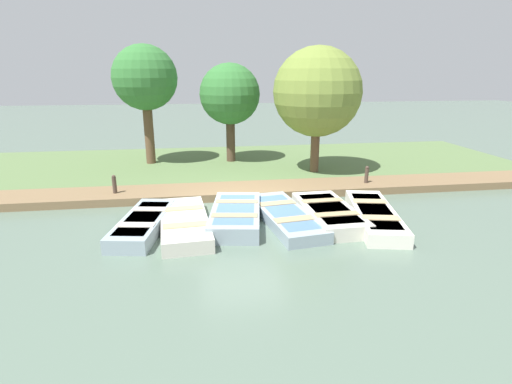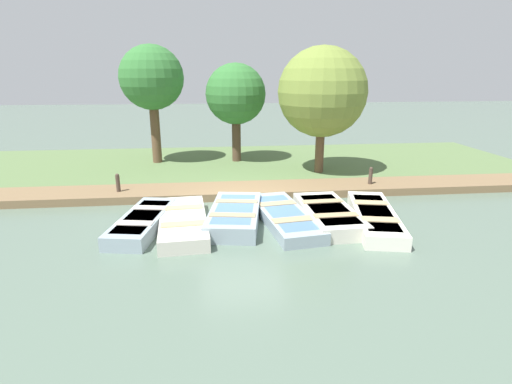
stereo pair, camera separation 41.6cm
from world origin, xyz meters
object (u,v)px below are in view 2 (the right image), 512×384
Objects in this scene: rowboat_2 at (235,215)px; mooring_post_near at (118,186)px; rowboat_0 at (143,222)px; mooring_post_far at (370,179)px; rowboat_3 at (284,216)px; rowboat_4 at (328,214)px; rowboat_5 at (375,217)px; park_tree_far_left at (152,79)px; park_tree_center at (322,92)px; park_tree_left at (236,95)px; rowboat_1 at (183,222)px.

rowboat_2 is 3.71× the size of mooring_post_near.
mooring_post_far is (-2.60, 7.02, 0.23)m from rowboat_0.
rowboat_3 is 1.18m from rowboat_4.
rowboat_2 is 2.50m from rowboat_4.
park_tree_far_left is at bearing -125.63° from rowboat_5.
rowboat_4 is at bearing 99.99° from rowboat_0.
park_tree_center is at bearing -164.79° from rowboat_5.
rowboat_5 is at bearing 92.22° from rowboat_2.
mooring_post_near is (-2.61, -5.99, 0.22)m from rowboat_4.
rowboat_4 is 7.65m from park_tree_left.
rowboat_1 is at bearing -94.75° from rowboat_3.
rowboat_4 is at bearing -11.50° from park_tree_center.
rowboat_5 is at bearing 74.96° from rowboat_4.
park_tree_center is (-4.49, 2.11, 2.97)m from rowboat_3.
rowboat_3 is (-0.15, 2.65, -0.02)m from rowboat_1.
rowboat_2 is 7.23m from park_tree_left.
park_tree_center reaches higher than rowboat_5.
park_tree_far_left is (-6.77, -2.84, 3.35)m from rowboat_2.
rowboat_0 is 4.84m from rowboat_4.
rowboat_4 is at bearing -90.81° from rowboat_5.
park_tree_left is (-4.24, 3.96, 2.52)m from mooring_post_near.
rowboat_4 is (0.16, 2.49, -0.02)m from rowboat_2.
rowboat_0 is at bearing -97.08° from rowboat_3.
rowboat_2 is 0.63× the size of park_tree_far_left.
rowboat_4 is at bearing 86.75° from rowboat_1.
park_tree_center is at bearing 105.67° from mooring_post_near.
mooring_post_near is 6.32m from park_tree_left.
rowboat_0 reaches higher than rowboat_1.
rowboat_0 is 2.36m from rowboat_2.
rowboat_2 is 8.07m from park_tree_far_left.
park_tree_left reaches higher than rowboat_0.
mooring_post_far is 3.56m from park_tree_center.
rowboat_4 reaches higher than rowboat_5.
rowboat_1 is 4.03× the size of mooring_post_far.
mooring_post_near is 7.68m from park_tree_center.
rowboat_4 is 0.62× the size of park_tree_far_left.
mooring_post_far is at bearing 126.68° from rowboat_2.
park_tree_left is (-6.69, 0.46, 2.72)m from rowboat_2.
park_tree_left is at bearing 160.98° from rowboat_1.
rowboat_0 is 7.72m from park_tree_far_left.
rowboat_3 is at bearing 94.81° from rowboat_2.
rowboat_2 is at bearing -62.29° from mooring_post_far.
park_tree_center reaches higher than rowboat_4.
rowboat_4 is at bearing 66.46° from mooring_post_near.
park_tree_center is (-4.39, 3.42, 2.91)m from rowboat_2.
rowboat_5 is 3.06m from mooring_post_far.
mooring_post_far reaches higher than rowboat_4.
park_tree_left reaches higher than rowboat_1.
rowboat_0 is 6.02m from rowboat_5.
park_tree_center is at bearing 69.17° from park_tree_far_left.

